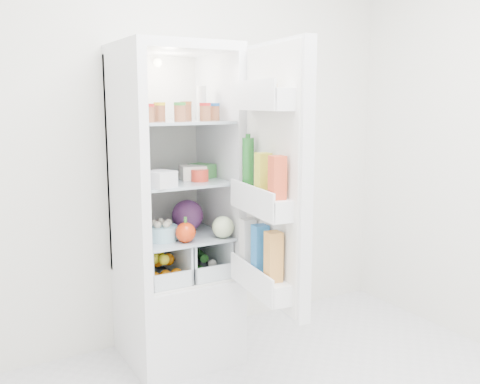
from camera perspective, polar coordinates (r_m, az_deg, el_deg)
room_walls at (r=2.07m, az=11.51°, el=12.20°), size 3.02×3.02×2.61m
refrigerator at (r=3.15m, az=-7.15°, el=-5.65°), size 0.60×0.60×1.80m
shelf_low at (r=3.07m, az=-6.73°, el=-4.58°), size 0.49×0.53×0.01m
shelf_mid at (r=3.01m, az=-6.84°, el=1.15°), size 0.49×0.53×0.02m
shelf_top at (r=2.98m, az=-6.97°, el=7.44°), size 0.49×0.53×0.02m
crisper_left at (r=3.06m, az=-8.80°, el=-7.19°), size 0.23×0.46×0.22m
crisper_right at (r=3.15m, az=-4.62°, el=-6.61°), size 0.23×0.46×0.22m
condiment_jars at (r=2.89m, az=-6.78°, el=8.37°), size 0.46×0.32×0.08m
squeeze_bottle at (r=3.03m, az=-4.12°, el=9.44°), size 0.07×0.07×0.19m
tub_white at (r=2.76m, az=-8.53°, el=1.37°), size 0.17×0.17×0.08m
tub_cream at (r=3.01m, az=-5.06°, el=2.08°), size 0.16×0.16×0.08m
tin_red at (r=2.94m, az=-4.31°, el=1.77°), size 0.12×0.12×0.06m
foil_tray at (r=3.04m, az=-9.09°, el=1.74°), size 0.21×0.18×0.04m
tub_green at (r=3.09m, az=-4.08°, el=2.29°), size 0.14×0.16×0.08m
red_cabbage at (r=3.12m, az=-5.62°, el=-2.50°), size 0.18×0.18×0.18m
bell_pepper at (r=2.87m, az=-5.82°, el=-4.32°), size 0.11×0.11×0.11m
mushroom_bowl at (r=2.93m, az=-8.34°, el=-4.35°), size 0.20×0.20×0.08m
salad_bag at (r=2.95m, az=-1.83°, el=-3.76°), size 0.12×0.12×0.12m
citrus_pile at (r=3.02m, az=-8.43°, el=-7.78°), size 0.20×0.24×0.16m
veg_pile at (r=3.17m, az=-4.51°, el=-7.42°), size 0.16×0.30×0.10m
fridge_door at (r=2.62m, az=3.41°, el=0.88°), size 0.23×0.60×1.30m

